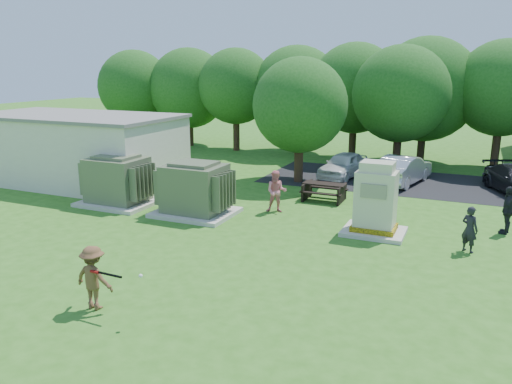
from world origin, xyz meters
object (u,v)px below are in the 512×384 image
at_px(batter, 94,278).
at_px(picnic_table, 324,190).
at_px(car_silver_a, 403,169).
at_px(person_walking_right, 508,210).
at_px(transformer_left, 118,181).
at_px(person_at_picnic, 276,192).
at_px(car_white, 344,165).
at_px(generator_cabinet, 376,203).
at_px(transformer_right, 195,190).
at_px(person_by_generator, 470,229).

bearing_deg(batter, picnic_table, -99.89).
distance_m(picnic_table, batter, 11.91).
bearing_deg(car_silver_a, person_walking_right, 137.30).
relative_size(transformer_left, batter, 1.92).
relative_size(person_at_picnic, car_white, 0.44).
height_order(generator_cabinet, car_white, generator_cabinet).
bearing_deg(person_at_picnic, batter, -113.52).
distance_m(generator_cabinet, car_silver_a, 8.20).
relative_size(generator_cabinet, batter, 1.61).
bearing_deg(transformer_left, batter, -54.48).
bearing_deg(transformer_left, car_silver_a, 40.04).
xyz_separation_m(transformer_left, transformer_right, (3.70, 0.00, 0.00)).
height_order(batter, car_white, batter).
distance_m(transformer_left, batter, 9.46).
height_order(transformer_left, picnic_table, transformer_left).
bearing_deg(person_walking_right, transformer_right, -64.01).
height_order(person_by_generator, car_silver_a, person_by_generator).
bearing_deg(person_by_generator, person_at_picnic, 19.52).
xyz_separation_m(transformer_left, car_silver_a, (10.32, 8.67, -0.26)).
relative_size(person_at_picnic, car_silver_a, 0.39).
height_order(person_walking_right, car_white, person_walking_right).
relative_size(generator_cabinet, picnic_table, 1.41).
bearing_deg(generator_cabinet, transformer_left, -177.35).
relative_size(picnic_table, person_at_picnic, 1.07).
distance_m(generator_cabinet, batter, 9.61).
relative_size(transformer_right, person_walking_right, 1.79).
bearing_deg(car_silver_a, car_white, 8.78).
height_order(generator_cabinet, person_at_picnic, generator_cabinet).
distance_m(batter, person_walking_right, 13.61).
xyz_separation_m(transformer_right, generator_cabinet, (6.81, 0.49, 0.13)).
height_order(generator_cabinet, person_walking_right, generator_cabinet).
xyz_separation_m(transformer_left, person_at_picnic, (6.46, 1.57, -0.13)).
height_order(batter, person_by_generator, batter).
bearing_deg(generator_cabinet, person_walking_right, 24.18).
distance_m(transformer_right, generator_cabinet, 6.83).
bearing_deg(transformer_right, car_white, 67.91).
relative_size(batter, person_by_generator, 1.06).
bearing_deg(batter, transformer_right, -76.08).
bearing_deg(picnic_table, car_white, 94.66).
xyz_separation_m(transformer_left, person_walking_right, (14.67, 2.35, -0.13)).
bearing_deg(car_silver_a, picnic_table, 73.48).
distance_m(person_at_picnic, person_walking_right, 8.24).
xyz_separation_m(transformer_left, car_white, (7.31, 8.88, -0.32)).
height_order(generator_cabinet, batter, generator_cabinet).
height_order(transformer_right, car_white, transformer_right).
bearing_deg(transformer_right, car_silver_a, 52.64).
relative_size(generator_cabinet, person_at_picnic, 1.51).
distance_m(picnic_table, person_walking_right, 7.17).
distance_m(transformer_right, person_at_picnic, 3.18).
bearing_deg(transformer_right, transformer_left, 180.00).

